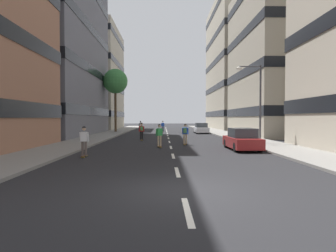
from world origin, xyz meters
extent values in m
plane|color=black|center=(0.00, 27.34, 0.00)|extent=(164.01, 164.01, 0.00)
cube|color=gray|center=(-7.92, 30.75, 0.07)|extent=(3.56, 75.17, 0.14)
cube|color=gray|center=(7.92, 30.75, 0.07)|extent=(3.56, 75.17, 0.14)
cube|color=silver|center=(0.00, -2.00, 0.00)|extent=(0.16, 2.20, 0.01)
cube|color=silver|center=(0.00, 3.00, 0.00)|extent=(0.16, 2.20, 0.01)
cube|color=silver|center=(0.00, 8.00, 0.00)|extent=(0.16, 2.20, 0.01)
cube|color=silver|center=(0.00, 13.00, 0.00)|extent=(0.16, 2.20, 0.01)
cube|color=silver|center=(0.00, 18.00, 0.00)|extent=(0.16, 2.20, 0.01)
cube|color=silver|center=(0.00, 23.00, 0.00)|extent=(0.16, 2.20, 0.01)
cube|color=silver|center=(0.00, 28.00, 0.00)|extent=(0.16, 2.20, 0.01)
cube|color=silver|center=(0.00, 33.00, 0.00)|extent=(0.16, 2.20, 0.01)
cube|color=silver|center=(0.00, 38.00, 0.00)|extent=(0.16, 2.20, 0.01)
cube|color=silver|center=(0.00, 43.00, 0.00)|extent=(0.16, 2.20, 0.01)
cube|color=silver|center=(0.00, 48.00, 0.00)|extent=(0.16, 2.20, 0.01)
cube|color=silver|center=(0.00, 53.00, 0.00)|extent=(0.16, 2.20, 0.01)
cube|color=silver|center=(0.00, 58.00, 0.00)|extent=(0.16, 2.20, 0.01)
cube|color=slate|center=(-17.93, 28.64, 15.64)|extent=(16.46, 21.00, 31.28)
cube|color=black|center=(-17.93, 28.64, 3.13)|extent=(16.58, 21.12, 1.10)
cube|color=black|center=(-17.93, 28.64, 8.34)|extent=(16.58, 21.12, 1.10)
cube|color=black|center=(-17.93, 28.64, 13.55)|extent=(16.58, 21.12, 1.10)
cube|color=#BCB29E|center=(-17.93, 49.91, 10.07)|extent=(16.46, 16.76, 20.14)
cube|color=black|center=(-17.93, 49.91, 3.02)|extent=(16.58, 16.88, 1.10)
cube|color=black|center=(-17.93, 49.91, 8.06)|extent=(16.58, 16.88, 1.10)
cube|color=black|center=(-17.93, 49.91, 13.09)|extent=(16.58, 16.88, 1.10)
cube|color=black|center=(-17.93, 49.91, 18.13)|extent=(16.58, 16.88, 1.10)
cube|color=#B2A893|center=(17.93, 28.64, 9.97)|extent=(16.46, 16.60, 19.94)
cube|color=black|center=(17.93, 28.64, 2.99)|extent=(16.58, 16.72, 1.10)
cube|color=black|center=(17.93, 28.64, 7.98)|extent=(16.58, 16.72, 1.10)
cube|color=black|center=(17.93, 28.64, 12.96)|extent=(16.58, 16.72, 1.10)
cube|color=#B2A893|center=(17.93, 49.91, 12.83)|extent=(16.46, 20.82, 25.67)
cube|color=black|center=(17.93, 49.91, 3.08)|extent=(16.58, 20.94, 1.10)
cube|color=black|center=(17.93, 49.91, 8.21)|extent=(16.58, 20.94, 1.10)
cube|color=black|center=(17.93, 49.91, 13.35)|extent=(16.58, 20.94, 1.10)
cube|color=black|center=(17.93, 49.91, 18.48)|extent=(16.58, 20.94, 1.10)
cube|color=black|center=(17.93, 49.91, 23.61)|extent=(16.58, 20.94, 1.10)
cube|color=silver|center=(4.95, 33.05, 0.53)|extent=(1.80, 4.40, 0.70)
cube|color=#2D3338|center=(4.95, 32.90, 1.20)|extent=(1.60, 2.10, 0.64)
cylinder|color=black|center=(4.15, 34.50, 0.32)|extent=(0.22, 0.64, 0.64)
cylinder|color=black|center=(5.75, 34.50, 0.32)|extent=(0.22, 0.64, 0.64)
cylinder|color=black|center=(4.15, 31.60, 0.32)|extent=(0.22, 0.64, 0.64)
cylinder|color=black|center=(5.75, 31.60, 0.32)|extent=(0.22, 0.64, 0.64)
cube|color=maroon|center=(4.95, 11.26, 0.53)|extent=(1.80, 4.40, 0.70)
cube|color=#2D3338|center=(4.95, 11.11, 1.20)|extent=(1.60, 2.10, 0.64)
cylinder|color=black|center=(4.15, 12.71, 0.32)|extent=(0.22, 0.64, 0.64)
cylinder|color=black|center=(5.75, 12.71, 0.32)|extent=(0.22, 0.64, 0.64)
cylinder|color=black|center=(4.15, 9.81, 0.32)|extent=(0.22, 0.64, 0.64)
cylinder|color=black|center=(5.75, 9.81, 0.32)|extent=(0.22, 0.64, 0.64)
cylinder|color=#4C3823|center=(-7.92, 35.61, 3.36)|extent=(0.36, 0.36, 6.43)
sphere|color=#387A3D|center=(-7.92, 35.61, 7.89)|extent=(3.75, 3.75, 3.75)
cylinder|color=#3F3F44|center=(7.57, 15.19, 3.39)|extent=(0.16, 0.16, 6.50)
cylinder|color=#3F3F44|center=(6.67, 15.19, 6.54)|extent=(1.80, 0.10, 0.10)
ellipsoid|color=silver|center=(5.77, 15.19, 6.39)|extent=(0.50, 0.30, 0.24)
cube|color=brown|center=(-4.10, 35.71, 0.08)|extent=(0.25, 0.91, 0.02)
cylinder|color=#D8BF4C|center=(-4.11, 36.03, 0.04)|extent=(0.18, 0.08, 0.07)
cylinder|color=#D8BF4C|center=(-4.08, 35.39, 0.04)|extent=(0.18, 0.08, 0.07)
cylinder|color=#594C47|center=(-4.19, 35.71, 0.49)|extent=(0.15, 0.15, 0.80)
cylinder|color=#594C47|center=(-4.01, 35.72, 0.49)|extent=(0.15, 0.15, 0.80)
cube|color=black|center=(-4.10, 35.71, 1.17)|extent=(0.33, 0.22, 0.55)
cylinder|color=black|center=(-4.32, 35.75, 1.14)|extent=(0.10, 0.23, 0.55)
cylinder|color=black|center=(-3.88, 35.77, 1.14)|extent=(0.10, 0.23, 0.55)
sphere|color=#997051|center=(-4.10, 35.73, 1.62)|extent=(0.22, 0.22, 0.22)
sphere|color=black|center=(-4.10, 35.73, 1.67)|extent=(0.21, 0.21, 0.21)
cube|color=beige|center=(-4.09, 35.53, 1.20)|extent=(0.27, 0.17, 0.40)
cube|color=brown|center=(1.26, 15.10, 0.08)|extent=(0.37, 0.92, 0.02)
cylinder|color=#D8BF4C|center=(1.32, 15.41, 0.04)|extent=(0.19, 0.10, 0.07)
cylinder|color=#D8BF4C|center=(1.19, 14.78, 0.04)|extent=(0.19, 0.10, 0.07)
cylinder|color=tan|center=(1.17, 15.11, 0.49)|extent=(0.16, 0.16, 0.80)
cylinder|color=tan|center=(1.35, 15.08, 0.49)|extent=(0.16, 0.16, 0.80)
cube|color=blue|center=(1.26, 15.10, 1.17)|extent=(0.35, 0.26, 0.55)
cylinder|color=blue|center=(1.05, 15.19, 1.14)|extent=(0.13, 0.24, 0.55)
cylinder|color=blue|center=(1.48, 15.10, 1.14)|extent=(0.13, 0.24, 0.55)
sphere|color=#997051|center=(1.26, 15.12, 1.62)|extent=(0.22, 0.22, 0.22)
sphere|color=black|center=(1.26, 15.12, 1.67)|extent=(0.21, 0.21, 0.21)
cube|color=#4C8C4C|center=(1.22, 14.92, 1.20)|extent=(0.29, 0.21, 0.40)
cube|color=brown|center=(-5.10, 7.63, 0.08)|extent=(0.23, 0.91, 0.02)
cylinder|color=#D8BF4C|center=(-5.11, 7.95, 0.04)|extent=(0.18, 0.08, 0.07)
cylinder|color=#D8BF4C|center=(-5.09, 7.31, 0.04)|extent=(0.18, 0.08, 0.07)
cylinder|color=#594C47|center=(-5.19, 7.63, 0.49)|extent=(0.15, 0.15, 0.80)
cylinder|color=#594C47|center=(-5.01, 7.63, 0.49)|extent=(0.15, 0.15, 0.80)
cube|color=white|center=(-5.10, 7.63, 1.17)|extent=(0.33, 0.21, 0.55)
cylinder|color=white|center=(-5.32, 7.67, 1.14)|extent=(0.10, 0.23, 0.55)
cylinder|color=white|center=(-4.88, 7.69, 1.14)|extent=(0.10, 0.23, 0.55)
sphere|color=tan|center=(-5.10, 7.65, 1.62)|extent=(0.22, 0.22, 0.22)
sphere|color=black|center=(-5.10, 7.65, 1.67)|extent=(0.21, 0.21, 0.21)
cube|color=brown|center=(-0.87, 13.10, 0.08)|extent=(0.41, 0.92, 0.02)
cylinder|color=#D8BF4C|center=(-0.95, 13.42, 0.04)|extent=(0.19, 0.11, 0.07)
cylinder|color=#D8BF4C|center=(-0.79, 12.79, 0.04)|extent=(0.19, 0.11, 0.07)
cylinder|color=tan|center=(-0.96, 13.08, 0.49)|extent=(0.17, 0.17, 0.80)
cylinder|color=tan|center=(-0.78, 13.13, 0.49)|extent=(0.17, 0.17, 0.80)
cube|color=green|center=(-0.87, 13.10, 1.17)|extent=(0.36, 0.27, 0.55)
cylinder|color=green|center=(-1.10, 13.10, 1.14)|extent=(0.14, 0.24, 0.55)
cylinder|color=green|center=(-0.67, 13.21, 1.14)|extent=(0.14, 0.24, 0.55)
sphere|color=beige|center=(-0.87, 13.12, 1.62)|extent=(0.22, 0.22, 0.22)
sphere|color=black|center=(-0.87, 13.12, 1.67)|extent=(0.21, 0.21, 0.21)
cube|color=brown|center=(-2.73, 19.76, 0.08)|extent=(0.35, 0.92, 0.02)
cylinder|color=#D8BF4C|center=(-2.78, 20.08, 0.04)|extent=(0.19, 0.10, 0.07)
cylinder|color=#D8BF4C|center=(-2.67, 19.45, 0.04)|extent=(0.19, 0.10, 0.07)
cylinder|color=black|center=(-2.81, 19.75, 0.49)|extent=(0.16, 0.16, 0.80)
cylinder|color=black|center=(-2.64, 19.78, 0.49)|extent=(0.16, 0.16, 0.80)
cube|color=red|center=(-2.73, 19.76, 1.17)|extent=(0.35, 0.25, 0.55)
cylinder|color=red|center=(-2.95, 19.77, 1.14)|extent=(0.13, 0.24, 0.55)
cylinder|color=red|center=(-2.52, 19.85, 1.14)|extent=(0.13, 0.24, 0.55)
sphere|color=tan|center=(-2.73, 19.78, 1.62)|extent=(0.22, 0.22, 0.22)
sphere|color=black|center=(-2.73, 19.78, 1.67)|extent=(0.21, 0.21, 0.21)
cube|color=#4C8C4C|center=(-2.69, 19.58, 1.20)|extent=(0.28, 0.20, 0.40)
cube|color=brown|center=(-0.65, 37.54, 0.08)|extent=(0.28, 0.91, 0.02)
cylinder|color=#D8BF4C|center=(-0.62, 37.86, 0.04)|extent=(0.19, 0.09, 0.07)
cylinder|color=#D8BF4C|center=(-0.68, 37.22, 0.04)|extent=(0.19, 0.09, 0.07)
cylinder|color=#2D334C|center=(-0.74, 37.55, 0.49)|extent=(0.15, 0.15, 0.80)
cylinder|color=#2D334C|center=(-0.56, 37.53, 0.49)|extent=(0.15, 0.15, 0.80)
cube|color=blue|center=(-0.65, 37.54, 1.17)|extent=(0.34, 0.23, 0.55)
cylinder|color=blue|center=(-0.87, 37.61, 1.14)|extent=(0.11, 0.24, 0.55)
cylinder|color=blue|center=(-0.43, 37.57, 1.14)|extent=(0.11, 0.24, 0.55)
sphere|color=beige|center=(-0.65, 37.56, 1.62)|extent=(0.22, 0.22, 0.22)
sphere|color=black|center=(-0.65, 37.56, 1.67)|extent=(0.21, 0.21, 0.21)
camera|label=1|loc=(-0.58, -8.83, 2.23)|focal=30.78mm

